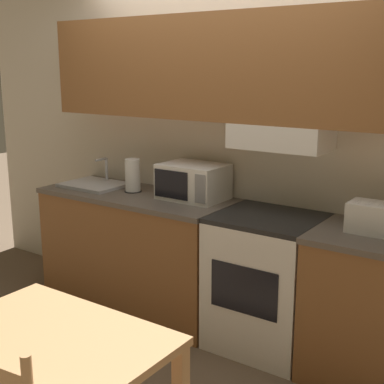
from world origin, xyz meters
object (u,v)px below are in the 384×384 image
stove_range (266,282)px  dining_table (50,364)px  microwave (193,182)px  toaster (376,218)px  paper_towel_roll (133,176)px  sink_basin (94,184)px

stove_range → dining_table: (-0.15, -1.68, 0.18)m
microwave → toaster: size_ratio=1.44×
stove_range → paper_towel_roll: 1.30m
sink_basin → paper_towel_roll: paper_towel_roll is taller
sink_basin → dining_table: size_ratio=0.50×
toaster → dining_table: (-0.82, -1.71, -0.36)m
microwave → sink_basin: microwave is taller
stove_range → paper_towel_roll: size_ratio=3.58×
sink_basin → dining_table: bearing=-50.3°
stove_range → dining_table: stove_range is taller
dining_table → stove_range: bearing=85.0°
toaster → sink_basin: 2.21m
microwave → toaster: (1.32, -0.08, -0.04)m
microwave → dining_table: size_ratio=0.47×
microwave → dining_table: 1.90m
microwave → toaster: bearing=-3.3°
paper_towel_roll → dining_table: bearing=-59.3°
microwave → paper_towel_roll: (-0.51, -0.07, -0.00)m
toaster → paper_towel_roll: paper_towel_roll is taller
stove_range → paper_towel_roll: paper_towel_roll is taller
toaster → paper_towel_roll: (-1.83, 0.00, 0.04)m
toaster → dining_table: toaster is taller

